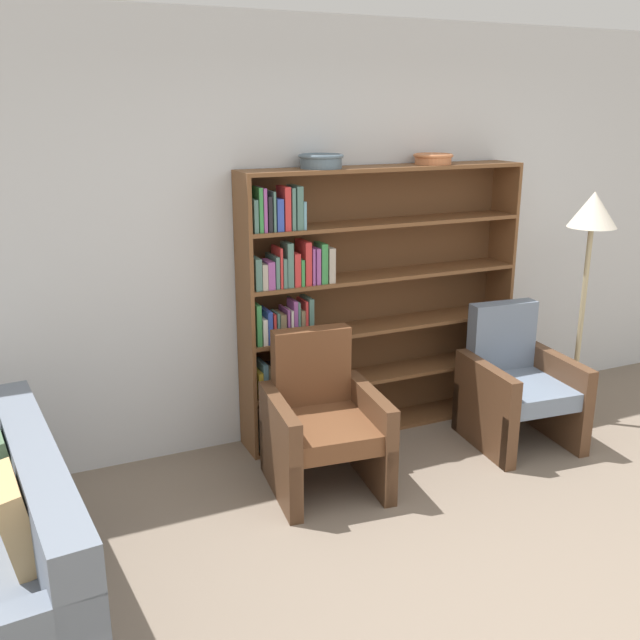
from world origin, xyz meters
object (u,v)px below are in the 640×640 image
at_px(bookshelf, 354,309).
at_px(bowl_olive, 321,160).
at_px(bowl_brass, 433,158).
at_px(armchair_leather, 323,423).
at_px(floor_lamp, 591,231).
at_px(armchair_cushioned, 517,385).

height_order(bookshelf, bowl_olive, bowl_olive).
distance_m(bowl_brass, armchair_leather, 1.92).
height_order(bowl_olive, floor_lamp, bowl_olive).
bearing_deg(bowl_olive, armchair_cushioned, -25.98).
distance_m(bowl_brass, floor_lamp, 1.19).
relative_size(bowl_olive, floor_lamp, 0.17).
bearing_deg(armchair_cushioned, bowl_brass, -52.17).
xyz_separation_m(bowl_olive, floor_lamp, (1.78, -0.51, -0.49)).
bearing_deg(bowl_brass, bowl_olive, 180.00).
relative_size(bowl_olive, bowl_brass, 1.07).
bearing_deg(floor_lamp, armchair_cushioned, -172.81).
relative_size(armchair_leather, armchair_cushioned, 1.00).
relative_size(armchair_cushioned, floor_lamp, 0.55).
xyz_separation_m(bowl_brass, floor_lamp, (0.96, -0.51, -0.48)).
bearing_deg(bowl_brass, armchair_cushioned, -57.54).
height_order(bookshelf, armchair_cushioned, bookshelf).
xyz_separation_m(bowl_brass, armchair_leather, (-1.08, -0.58, -1.48)).
bearing_deg(bowl_brass, armchair_leather, -151.67).
height_order(armchair_leather, armchair_cushioned, same).
relative_size(bookshelf, bowl_brass, 7.49).
bearing_deg(bowl_olive, bowl_brass, 0.00).
relative_size(bowl_olive, armchair_cushioned, 0.31).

